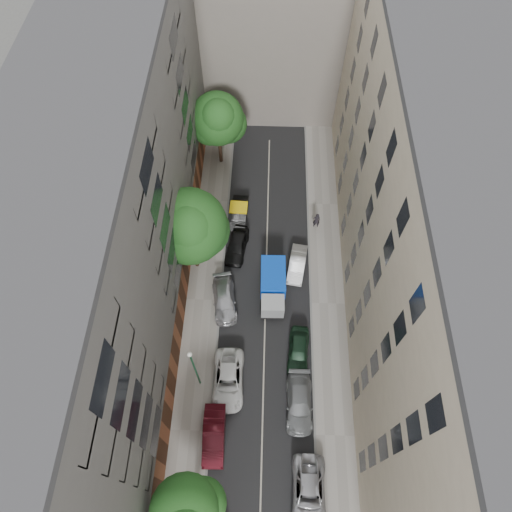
{
  "coord_description": "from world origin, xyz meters",
  "views": [
    {
      "loc": [
        -0.27,
        -17.34,
        36.7
      ],
      "look_at": [
        -0.88,
        1.13,
        6.0
      ],
      "focal_mm": 32.0,
      "sensor_mm": 36.0,
      "label": 1
    }
  ],
  "objects_px": {
    "car_right_2": "(298,350)",
    "pedestrian": "(316,220)",
    "car_left_4": "(237,245)",
    "car_left_2": "(228,380)",
    "car_right_3": "(297,264)",
    "tree_mid": "(190,229)",
    "car_right_1": "(299,403)",
    "car_left_5": "(239,214)",
    "car_left_1": "(214,435)",
    "car_right_0": "(309,493)",
    "car_left_3": "(224,300)",
    "tree_far": "(218,121)",
    "tree_near": "(186,512)",
    "lamp_post": "(194,366)",
    "tarp_truck": "(273,286)"
  },
  "relations": [
    {
      "from": "car_right_2",
      "to": "tree_far",
      "type": "height_order",
      "value": "tree_far"
    },
    {
      "from": "car_left_5",
      "to": "car_right_0",
      "type": "xyz_separation_m",
      "value": [
        6.17,
        -24.0,
        -0.01
      ]
    },
    {
      "from": "car_right_0",
      "to": "car_right_3",
      "type": "distance_m",
      "value": 18.61
    },
    {
      "from": "car_right_3",
      "to": "tree_mid",
      "type": "xyz_separation_m",
      "value": [
        -9.1,
        -0.18,
        5.54
      ]
    },
    {
      "from": "car_left_3",
      "to": "lamp_post",
      "type": "relative_size",
      "value": 0.67
    },
    {
      "from": "car_right_2",
      "to": "car_left_2",
      "type": "bearing_deg",
      "value": -150.09
    },
    {
      "from": "tarp_truck",
      "to": "car_left_5",
      "type": "distance_m",
      "value": 8.79
    },
    {
      "from": "car_left_3",
      "to": "car_left_5",
      "type": "relative_size",
      "value": 1.09
    },
    {
      "from": "car_left_4",
      "to": "car_right_1",
      "type": "xyz_separation_m",
      "value": [
        5.6,
        -14.2,
        -0.03
      ]
    },
    {
      "from": "tree_near",
      "to": "tree_mid",
      "type": "bearing_deg",
      "value": 95.15
    },
    {
      "from": "car_left_2",
      "to": "car_right_3",
      "type": "relative_size",
      "value": 1.28
    },
    {
      "from": "tree_mid",
      "to": "pedestrian",
      "type": "relative_size",
      "value": 4.93
    },
    {
      "from": "car_left_4",
      "to": "car_right_0",
      "type": "bearing_deg",
      "value": -64.39
    },
    {
      "from": "tree_far",
      "to": "car_right_3",
      "type": "bearing_deg",
      "value": -58.45
    },
    {
      "from": "tarp_truck",
      "to": "car_right_2",
      "type": "relative_size",
      "value": 1.26
    },
    {
      "from": "car_left_2",
      "to": "car_left_1",
      "type": "bearing_deg",
      "value": -102.12
    },
    {
      "from": "car_right_0",
      "to": "tree_mid",
      "type": "distance_m",
      "value": 21.52
    },
    {
      "from": "tarp_truck",
      "to": "car_left_3",
      "type": "bearing_deg",
      "value": -166.06
    },
    {
      "from": "car_left_4",
      "to": "tree_far",
      "type": "distance_m",
      "value": 12.26
    },
    {
      "from": "car_right_3",
      "to": "lamp_post",
      "type": "distance_m",
      "value": 14.01
    },
    {
      "from": "tarp_truck",
      "to": "car_left_3",
      "type": "relative_size",
      "value": 1.1
    },
    {
      "from": "car_left_1",
      "to": "car_left_4",
      "type": "xyz_separation_m",
      "value": [
        0.8,
        16.8,
        -0.01
      ]
    },
    {
      "from": "tree_mid",
      "to": "pedestrian",
      "type": "distance_m",
      "value": 13.04
    },
    {
      "from": "car_left_2",
      "to": "car_right_0",
      "type": "relative_size",
      "value": 1.01
    },
    {
      "from": "car_left_2",
      "to": "car_right_3",
      "type": "bearing_deg",
      "value": 61.35
    },
    {
      "from": "car_left_1",
      "to": "car_left_3",
      "type": "bearing_deg",
      "value": 88.49
    },
    {
      "from": "tree_far",
      "to": "tarp_truck",
      "type": "bearing_deg",
      "value": -69.97
    },
    {
      "from": "car_left_4",
      "to": "car_right_1",
      "type": "relative_size",
      "value": 0.89
    },
    {
      "from": "tarp_truck",
      "to": "car_left_1",
      "type": "xyz_separation_m",
      "value": [
        -4.2,
        -12.32,
        -0.58
      ]
    },
    {
      "from": "car_right_1",
      "to": "tree_mid",
      "type": "height_order",
      "value": "tree_mid"
    },
    {
      "from": "tree_near",
      "to": "tree_mid",
      "type": "height_order",
      "value": "tree_mid"
    },
    {
      "from": "tarp_truck",
      "to": "car_right_1",
      "type": "relative_size",
      "value": 1.07
    },
    {
      "from": "car_right_2",
      "to": "lamp_post",
      "type": "height_order",
      "value": "lamp_post"
    },
    {
      "from": "car_left_3",
      "to": "car_right_0",
      "type": "relative_size",
      "value": 0.92
    },
    {
      "from": "car_left_5",
      "to": "car_right_3",
      "type": "distance_m",
      "value": 7.78
    },
    {
      "from": "car_right_0",
      "to": "car_right_3",
      "type": "bearing_deg",
      "value": 92.46
    },
    {
      "from": "car_right_2",
      "to": "tree_near",
      "type": "height_order",
      "value": "tree_near"
    },
    {
      "from": "car_right_0",
      "to": "car_right_1",
      "type": "bearing_deg",
      "value": 95.96
    },
    {
      "from": "car_right_1",
      "to": "tree_mid",
      "type": "xyz_separation_m",
      "value": [
        -9.1,
        12.22,
        5.5
      ]
    },
    {
      "from": "car_left_3",
      "to": "tree_mid",
      "type": "height_order",
      "value": "tree_mid"
    },
    {
      "from": "car_left_2",
      "to": "pedestrian",
      "type": "bearing_deg",
      "value": 62.91
    },
    {
      "from": "car_right_3",
      "to": "car_right_0",
      "type": "bearing_deg",
      "value": -79.51
    },
    {
      "from": "car_right_2",
      "to": "pedestrian",
      "type": "bearing_deg",
      "value": 86.51
    },
    {
      "from": "tarp_truck",
      "to": "tree_near",
      "type": "height_order",
      "value": "tree_near"
    },
    {
      "from": "tree_near",
      "to": "lamp_post",
      "type": "xyz_separation_m",
      "value": [
        -0.57,
        9.18,
        -0.85
      ]
    },
    {
      "from": "car_left_2",
      "to": "tree_far",
      "type": "xyz_separation_m",
      "value": [
        -2.22,
        23.56,
        5.09
      ]
    },
    {
      "from": "car_left_4",
      "to": "pedestrian",
      "type": "relative_size",
      "value": 2.28
    },
    {
      "from": "tree_near",
      "to": "pedestrian",
      "type": "bearing_deg",
      "value": 69.67
    },
    {
      "from": "car_left_5",
      "to": "car_right_2",
      "type": "xyz_separation_m",
      "value": [
        5.6,
        -13.6,
        -0.01
      ]
    },
    {
      "from": "car_right_1",
      "to": "pedestrian",
      "type": "height_order",
      "value": "pedestrian"
    }
  ]
}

